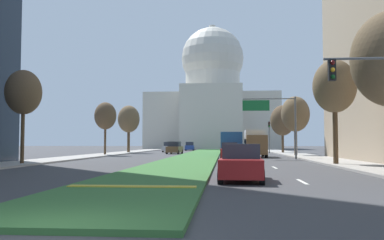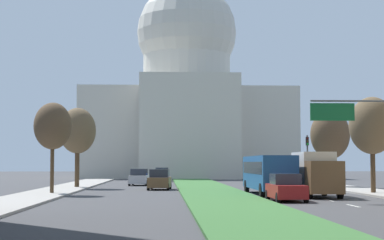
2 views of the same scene
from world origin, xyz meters
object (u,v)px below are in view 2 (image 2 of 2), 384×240
Objects in this scene: street_tree_right_distant at (330,135)px; box_truck_delivery at (316,173)px; sedan_midblock at (286,188)px; sedan_very_far at (162,175)px; capitol_building at (187,101)px; sedan_far_horizon at (139,178)px; overhead_guide_sign at (364,127)px; sedan_distant at (160,180)px; traffic_light_far_right at (307,154)px; street_tree_left_far at (53,126)px; city_bus at (268,171)px; street_tree_left_distant at (78,131)px; street_tree_right_far at (372,126)px.

box_truck_delivery is at bearing -108.03° from street_tree_right_distant.
sedan_very_far is at bearing 100.47° from sedan_midblock.
capitol_building reaches higher than sedan_far_horizon.
overhead_guide_sign reaches higher than sedan_very_far.
sedan_very_far reaches higher than sedan_midblock.
box_truck_delivery is at bearing 56.83° from sedan_midblock.
sedan_distant reaches higher than sedan_very_far.
street_tree_right_distant reaches higher than sedan_far_horizon.
traffic_light_far_right is 0.74× the size of street_tree_left_far.
box_truck_delivery is (19.34, -4.19, -3.54)m from street_tree_left_far.
street_tree_right_distant is (12.46, -45.06, -7.73)m from capitol_building.
sedan_very_far is 35.57m from city_bus.
street_tree_right_distant is at bearing -20.81° from sedan_far_horizon.
street_tree_left_distant reaches higher than street_tree_left_far.
street_tree_right_distant is (0.23, 13.41, -0.11)m from street_tree_right_far.
capitol_building is 4.45× the size of street_tree_left_distant.
city_bus is (10.65, -20.45, 0.93)m from sedan_far_horizon.
street_tree_right_distant is at bearing 1.63° from street_tree_left_distant.
sedan_midblock is 8.60m from city_bus.
box_truck_delivery is at bearing -101.01° from traffic_light_far_right.
street_tree_right_distant is at bearing 13.47° from sedan_distant.
sedan_far_horizon is (-10.36, 28.99, 0.02)m from sedan_midblock.
sedan_far_horizon is 27.75m from box_truck_delivery.
street_tree_right_far is 1.73× the size of sedan_distant.
overhead_guide_sign is 6.21m from sedan_midblock.
traffic_light_far_right is 1.19× the size of sedan_distant.
traffic_light_far_right reaches higher than sedan_midblock.
street_tree_right_distant reaches higher than city_bus.
sedan_distant is (7.88, -3.31, -4.60)m from street_tree_left_distant.
street_tree_right_far is at bearing -64.78° from sedan_very_far.
sedan_distant is (-12.88, 18.74, -3.79)m from overhead_guide_sign.
sedan_midblock is 0.97× the size of sedan_far_horizon.
city_bus is (8.39, -9.22, 0.91)m from sedan_distant.
city_bus is at bearing -113.70° from traffic_light_far_right.
sedan_distant is 25.37m from sedan_very_far.
traffic_light_far_right is 0.69× the size of street_tree_right_far.
street_tree_right_distant is 1.74× the size of sedan_distant.
street_tree_right_far is 19.51m from sedan_distant.
street_tree_left_distant is 23.92m from sedan_very_far.
sedan_far_horizon is 14.34m from sedan_very_far.
sedan_midblock is at bearing -52.82° from street_tree_left_distant.
city_bus is at bearing 178.69° from street_tree_right_far.
sedan_midblock is at bearing -123.17° from box_truck_delivery.
box_truck_delivery reaches higher than sedan_far_horizon.
sedan_far_horizon is (-2.26, 11.23, -0.02)m from sedan_distant.
capitol_building is 26.92m from sedan_very_far.
street_tree_right_far is 28.24m from sedan_far_horizon.
sedan_midblock is at bearing 168.42° from overhead_guide_sign.
city_bus is (4.11, -58.28, -11.14)m from capitol_building.
overhead_guide_sign is 10.04m from street_tree_right_far.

